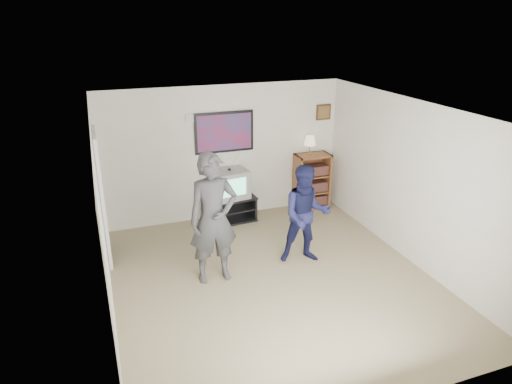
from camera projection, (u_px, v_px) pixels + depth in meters
room_shell at (266, 193)px, 6.53m from camera, size 4.51×5.00×2.51m
media_stand at (229, 209)px, 8.55m from camera, size 0.99×0.61×0.48m
crt_television at (230, 184)px, 8.37m from camera, size 0.69×0.61×0.52m
bookshelf at (312, 181)px, 9.02m from camera, size 0.68×0.39×1.11m
table_lamp at (310, 145)px, 8.77m from camera, size 0.23×0.23×0.37m
person_tall at (213, 219)px, 6.41m from camera, size 0.70×0.46×1.92m
person_short at (306, 215)px, 6.97m from camera, size 0.89×0.77×1.57m
controller_left at (212, 198)px, 6.48m from camera, size 0.07×0.13×0.04m
controller_right at (297, 196)px, 7.10m from camera, size 0.07×0.12×0.03m
poster at (224, 132)px, 8.25m from camera, size 1.10×0.03×0.75m
air_vent at (194, 118)px, 7.97m from camera, size 0.28×0.02×0.14m
small_picture at (323, 112)px, 8.80m from camera, size 0.30×0.03×0.30m
doorway at (101, 198)px, 7.02m from camera, size 0.03×0.85×2.00m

